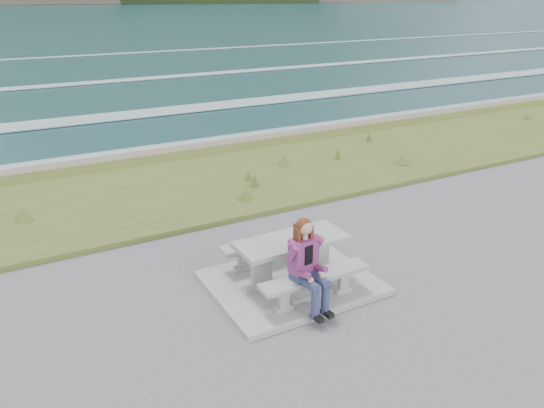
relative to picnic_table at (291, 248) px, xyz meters
name	(u,v)px	position (x,y,z in m)	size (l,w,h in m)	color
concrete_slab	(291,283)	(0.00, 0.00, -0.63)	(2.60, 2.10, 0.10)	gray
picnic_table	(291,248)	(0.00, 0.00, 0.00)	(1.80, 0.75, 0.75)	gray
bench_landward	(315,281)	(0.00, -0.70, -0.23)	(1.80, 0.35, 0.45)	gray
bench_seaward	(270,244)	(0.00, 0.70, -0.23)	(1.80, 0.35, 0.45)	gray
grass_verge	(185,191)	(0.00, 5.00, -0.68)	(160.00, 4.50, 0.22)	#445921
shore_drop	(150,160)	(0.00, 7.90, -0.68)	(160.00, 0.80, 2.20)	#6D6352
ocean	(63,110)	(0.00, 25.09, -2.42)	(1600.00, 1600.00, 0.09)	#1B434C
seated_woman	(310,278)	(-0.19, -0.83, -0.06)	(0.47, 0.74, 1.41)	navy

